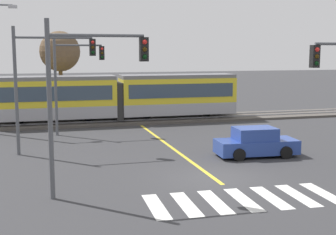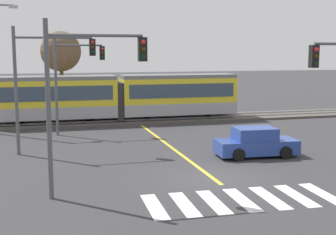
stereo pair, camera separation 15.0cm
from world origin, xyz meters
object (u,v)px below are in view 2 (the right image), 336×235
object	(u,v)px
sedan_crossing	(256,143)
bare_tree_west	(61,52)
light_rail_tram	(118,96)
traffic_light_far_left	(72,72)
traffic_light_near_left	(81,83)
traffic_light_mid_left	(42,71)

from	to	relation	value
sedan_crossing	bare_tree_west	world-z (taller)	bare_tree_west
light_rail_tram	traffic_light_far_left	bearing A→B (deg)	-129.41
traffic_light_near_left	traffic_light_mid_left	size ratio (longest dim) A/B	0.98
traffic_light_far_left	traffic_light_mid_left	distance (m)	5.69
traffic_light_near_left	traffic_light_far_left	distance (m)	13.49
sedan_crossing	traffic_light_far_left	xyz separation A→B (m)	(-8.72, 8.98, 3.38)
traffic_light_near_left	traffic_light_mid_left	distance (m)	8.22
sedan_crossing	traffic_light_far_left	bearing A→B (deg)	134.16
light_rail_tram	bare_tree_west	world-z (taller)	bare_tree_west
traffic_light_near_left	bare_tree_west	bearing A→B (deg)	89.54
traffic_light_mid_left	sedan_crossing	bearing A→B (deg)	-18.85
traffic_light_far_left	bare_tree_west	world-z (taller)	bare_tree_west
light_rail_tram	traffic_light_far_left	world-z (taller)	traffic_light_far_left
traffic_light_far_left	traffic_light_mid_left	bearing A→B (deg)	-109.18
traffic_light_far_left	traffic_light_mid_left	xyz separation A→B (m)	(-1.87, -5.37, 0.30)
light_rail_tram	traffic_light_near_left	world-z (taller)	traffic_light_near_left
sedan_crossing	bare_tree_west	distance (m)	20.23
traffic_light_near_left	bare_tree_west	world-z (taller)	bare_tree_west
sedan_crossing	bare_tree_west	xyz separation A→B (m)	(-9.06, 17.48, 4.66)
light_rail_tram	traffic_light_near_left	bearing A→B (deg)	-103.18
light_rail_tram	traffic_light_mid_left	size ratio (longest dim) A/B	2.76
sedan_crossing	bare_tree_west	size ratio (longest dim) A/B	0.61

